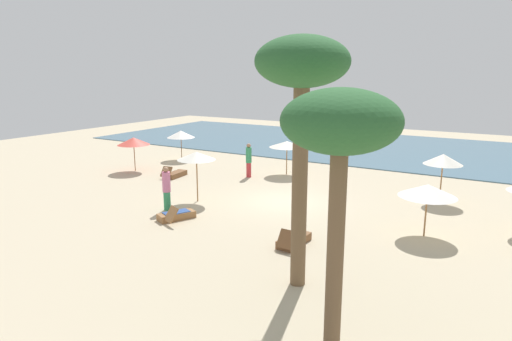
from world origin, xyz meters
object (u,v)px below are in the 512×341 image
at_px(umbrella_0, 287,144).
at_px(umbrella_3, 196,156).
at_px(umbrella_2, 134,141).
at_px(palm_0, 302,76).
at_px(lounger_1, 293,240).
at_px(person_1, 167,188).
at_px(umbrella_5, 428,191).
at_px(lounger_0, 175,174).
at_px(person_0, 249,160).
at_px(palm_2, 340,132).
at_px(umbrella_1, 443,159).
at_px(lounger_2, 176,215).
at_px(umbrella_6, 181,134).

relative_size(umbrella_0, umbrella_3, 0.88).
distance_m(umbrella_2, palm_0, 17.40).
distance_m(umbrella_2, umbrella_3, 7.92).
distance_m(umbrella_3, lounger_1, 6.98).
bearing_deg(person_1, umbrella_2, 144.71).
xyz_separation_m(umbrella_5, palm_0, (-2.38, -5.75, 4.06)).
xyz_separation_m(lounger_0, lounger_1, (10.31, -5.73, 0.00)).
xyz_separation_m(umbrella_0, umbrella_5, (8.87, -6.36, -0.06)).
bearing_deg(person_0, palm_2, -52.20).
height_order(umbrella_2, palm_0, palm_0).
height_order(umbrella_1, person_1, umbrella_1).
distance_m(umbrella_5, palm_0, 7.43).
xyz_separation_m(umbrella_3, lounger_2, (0.88, -2.54, -1.97)).
bearing_deg(lounger_2, umbrella_2, 144.88).
bearing_deg(palm_2, umbrella_2, 147.27).
bearing_deg(umbrella_0, lounger_1, -61.90).
bearing_deg(person_0, lounger_0, -149.39).
distance_m(person_1, palm_2, 12.08).
xyz_separation_m(lounger_2, person_0, (-1.36, 7.86, 0.82)).
relative_size(umbrella_1, lounger_2, 1.29).
height_order(lounger_2, person_0, person_0).
bearing_deg(lounger_0, umbrella_5, -10.06).
distance_m(umbrella_6, person_1, 11.42).
xyz_separation_m(umbrella_6, palm_0, (14.67, -12.43, 4.03)).
distance_m(umbrella_1, person_1, 12.45).
bearing_deg(umbrella_6, palm_0, -40.28).
xyz_separation_m(umbrella_0, lounger_0, (-5.18, -3.87, -1.62)).
bearing_deg(person_1, lounger_2, -34.04).
relative_size(umbrella_1, umbrella_2, 1.10).
bearing_deg(person_1, umbrella_1, 36.44).
relative_size(lounger_1, person_0, 0.87).
bearing_deg(palm_2, umbrella_1, 89.43).
distance_m(umbrella_3, palm_0, 9.80).
distance_m(umbrella_1, lounger_1, 9.08).
xyz_separation_m(umbrella_1, umbrella_2, (-16.94, -2.44, -0.19)).
bearing_deg(umbrella_1, umbrella_0, 170.62).
distance_m(lounger_2, palm_0, 9.08).
distance_m(umbrella_3, umbrella_6, 10.24).
distance_m(person_0, palm_0, 13.99).
bearing_deg(lounger_1, umbrella_5, 40.85).
bearing_deg(lounger_0, umbrella_3, -37.54).
distance_m(umbrella_6, palm_2, 22.63).
bearing_deg(umbrella_6, lounger_1, -36.70).
bearing_deg(lounger_1, lounger_0, 150.94).
bearing_deg(umbrella_6, person_1, -53.13).
bearing_deg(umbrella_3, lounger_0, 142.46).
bearing_deg(umbrella_1, umbrella_3, -149.96).
height_order(person_1, palm_2, palm_2).
bearing_deg(lounger_0, lounger_2, -48.80).
xyz_separation_m(person_0, person_1, (0.20, -7.08, -0.02)).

